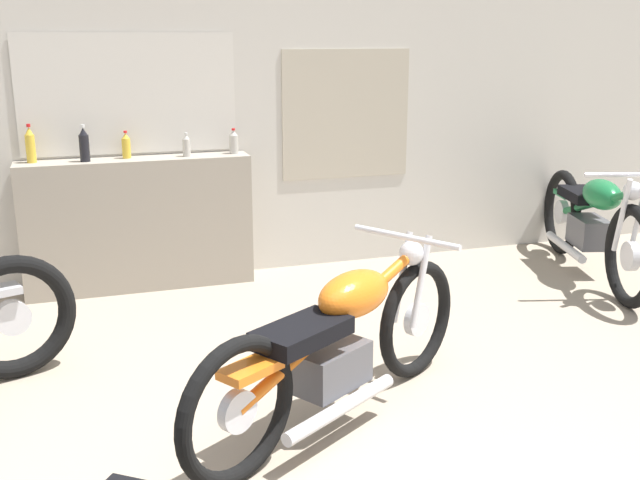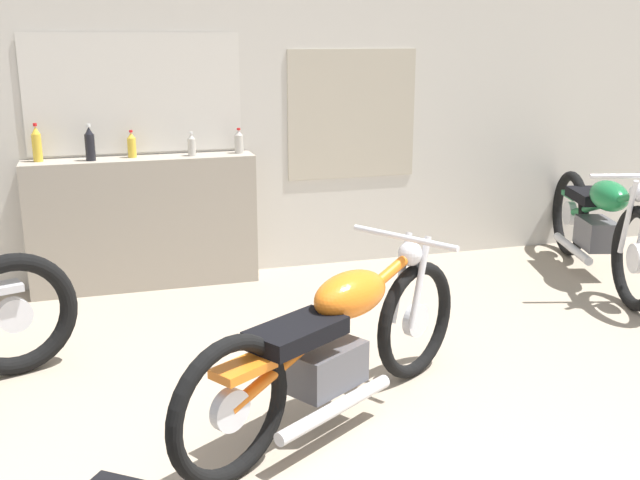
% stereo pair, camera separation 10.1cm
% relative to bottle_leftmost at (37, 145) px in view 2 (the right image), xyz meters
% --- Properties ---
extents(wall_back, '(10.00, 0.07, 2.80)m').
position_rel_bottle_leftmost_xyz_m(wall_back, '(1.27, 0.14, 0.31)').
color(wall_back, beige).
rests_on(wall_back, ground_plane).
extents(sill_counter, '(1.64, 0.28, 0.97)m').
position_rel_bottle_leftmost_xyz_m(sill_counter, '(0.69, -0.04, -0.60)').
color(sill_counter, gray).
rests_on(sill_counter, ground_plane).
extents(bottle_leftmost, '(0.07, 0.07, 0.27)m').
position_rel_bottle_leftmost_xyz_m(bottle_leftmost, '(0.00, 0.00, 0.00)').
color(bottle_leftmost, gold).
rests_on(bottle_leftmost, sill_counter).
extents(bottle_left_center, '(0.07, 0.07, 0.26)m').
position_rel_bottle_leftmost_xyz_m(bottle_left_center, '(0.35, -0.06, -0.00)').
color(bottle_left_center, black).
rests_on(bottle_left_center, sill_counter).
extents(bottle_center, '(0.06, 0.06, 0.20)m').
position_rel_bottle_leftmost_xyz_m(bottle_center, '(0.64, -0.00, -0.03)').
color(bottle_center, gold).
rests_on(bottle_center, sill_counter).
extents(bottle_right_center, '(0.06, 0.06, 0.17)m').
position_rel_bottle_leftmost_xyz_m(bottle_right_center, '(1.06, -0.05, -0.04)').
color(bottle_right_center, '#B7B2A8').
rests_on(bottle_right_center, sill_counter).
extents(bottle_rightmost, '(0.07, 0.07, 0.19)m').
position_rel_bottle_leftmost_xyz_m(bottle_rightmost, '(1.42, -0.02, -0.04)').
color(bottle_rightmost, '#B7B2A8').
rests_on(bottle_rightmost, sill_counter).
extents(motorcycle_orange, '(1.73, 1.12, 0.83)m').
position_rel_bottle_leftmost_xyz_m(motorcycle_orange, '(1.42, -2.40, -0.67)').
color(motorcycle_orange, black).
rests_on(motorcycle_orange, ground_plane).
extents(motorcycle_green, '(0.77, 1.99, 0.92)m').
position_rel_bottle_leftmost_xyz_m(motorcycle_green, '(4.02, -0.86, -0.65)').
color(motorcycle_green, black).
rests_on(motorcycle_green, ground_plane).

